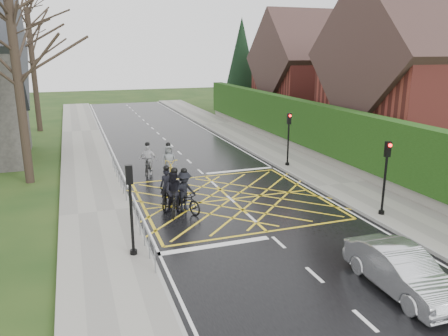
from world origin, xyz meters
TOP-DOWN VIEW (x-y plane):
  - ground at (0.00, 0.00)m, footprint 120.00×120.00m
  - road at (0.00, 0.00)m, footprint 9.00×80.00m
  - sidewalk_right at (6.00, 0.00)m, footprint 3.00×80.00m
  - sidewalk_left at (-6.00, 0.00)m, footprint 3.00×80.00m
  - stone_wall at (7.75, 6.00)m, footprint 0.50×38.00m
  - hedge at (7.75, 6.00)m, footprint 0.90×38.00m
  - house_near at (14.75, 4.00)m, footprint 11.80×9.80m
  - house_far at (14.75, 18.00)m, footprint 9.80×8.80m
  - conifer at (10.75, 26.00)m, footprint 4.60×4.60m
  - tree_near at (-9.00, 6.00)m, footprint 9.24×9.24m
  - tree_mid at (-10.00, 14.00)m, footprint 10.08×10.08m
  - tree_far at (-9.30, 22.00)m, footprint 8.40×8.40m
  - railing_south at (-4.65, -3.50)m, footprint 0.05×5.04m
  - railing_north at (-4.65, 4.00)m, footprint 0.05×6.04m
  - traffic_light_ne at (5.10, 4.20)m, footprint 0.24×0.31m
  - traffic_light_se at (5.10, -4.20)m, footprint 0.24×0.31m
  - traffic_light_sw at (-5.10, -4.50)m, footprint 0.24×0.31m
  - cyclist_rear at (-2.94, 0.13)m, footprint 1.38×2.01m
  - cyclist_back at (-2.83, -0.93)m, footprint 1.23×2.09m
  - cyclist_mid at (-2.39, -0.80)m, footprint 1.45×2.09m
  - cyclist_front at (-2.87, 5.40)m, footprint 1.14×1.91m
  - cyclist_lead at (-1.83, 4.83)m, footprint 0.84×1.93m
  - car at (1.85, -9.08)m, footprint 1.42×3.90m

SIDE VIEW (x-z plane):
  - ground at x=0.00m, z-range 0.00..0.00m
  - road at x=0.00m, z-range 0.00..0.01m
  - sidewalk_right at x=6.00m, z-range 0.00..0.15m
  - sidewalk_left at x=-6.00m, z-range 0.00..0.15m
  - stone_wall at x=7.75m, z-range 0.00..0.70m
  - cyclist_rear at x=-2.94m, z-range -0.33..1.53m
  - car at x=1.85m, z-range 0.00..1.28m
  - cyclist_lead at x=-1.83m, z-range -0.29..1.58m
  - cyclist_front at x=-2.87m, z-range -0.24..1.60m
  - cyclist_mid at x=-2.39m, z-range -0.26..1.66m
  - cyclist_back at x=-2.83m, z-range -0.25..1.77m
  - railing_south at x=-4.65m, z-range 0.27..1.29m
  - railing_north at x=-4.65m, z-range 0.27..1.30m
  - traffic_light_ne at x=5.10m, z-range 0.06..3.27m
  - traffic_light_se at x=5.10m, z-range 0.06..3.27m
  - traffic_light_sw at x=-5.10m, z-range 0.06..3.27m
  - hedge at x=7.75m, z-range 0.70..3.50m
  - house_far at x=14.75m, z-range -0.79..9.51m
  - house_near at x=14.75m, z-range -0.92..10.38m
  - conifer at x=10.75m, z-range -0.01..9.99m
  - tree_far at x=-9.30m, z-range 1.99..12.39m
  - tree_near at x=-9.00m, z-range 2.19..13.63m
  - tree_mid at x=-10.00m, z-range 2.39..14.87m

